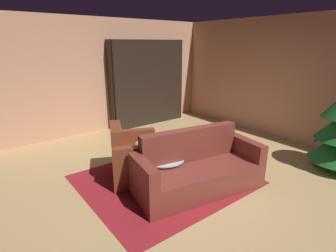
{
  "coord_description": "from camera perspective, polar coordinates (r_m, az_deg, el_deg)",
  "views": [
    {
      "loc": [
        2.92,
        -2.68,
        2.11
      ],
      "look_at": [
        -0.44,
        -0.07,
        0.78
      ],
      "focal_mm": 28.44,
      "sensor_mm": 36.0,
      "label": 1
    }
  ],
  "objects": [
    {
      "name": "armchair_red",
      "position": [
        4.36,
        -7.33,
        -6.98
      ],
      "size": [
        1.16,
        1.08,
        0.9
      ],
      "color": "brown",
      "rests_on": "ground"
    },
    {
      "name": "book_stack_on_table",
      "position": [
        4.05,
        -1.13,
        -5.99
      ],
      "size": [
        0.23,
        0.19,
        0.14
      ],
      "color": "#364D87",
      "rests_on": "coffee_table"
    },
    {
      "name": "area_rug",
      "position": [
        4.38,
        -0.71,
        -11.37
      ],
      "size": [
        2.21,
        2.5,
        0.01
      ],
      "primitive_type": "cube",
      "color": "maroon",
      "rests_on": "ground"
    },
    {
      "name": "wall_back",
      "position": [
        6.42,
        25.09,
        8.93
      ],
      "size": [
        6.46,
        0.06,
        2.69
      ],
      "primitive_type": "cube",
      "color": "tan",
      "rests_on": "ground"
    },
    {
      "name": "wall_left",
      "position": [
        6.73,
        -14.25,
        10.32
      ],
      "size": [
        0.06,
        6.04,
        2.69
      ],
      "primitive_type": "cube",
      "color": "tan",
      "rests_on": "ground"
    },
    {
      "name": "bottle_on_table",
      "position": [
        4.19,
        0.21,
        -4.48
      ],
      "size": [
        0.08,
        0.08,
        0.29
      ],
      "color": "#115627",
      "rests_on": "coffee_table"
    },
    {
      "name": "bookshelf_unit",
      "position": [
        7.18,
        -3.64,
        9.23
      ],
      "size": [
        0.32,
        2.12,
        2.19
      ],
      "color": "black",
      "rests_on": "ground"
    },
    {
      "name": "ground_plane",
      "position": [
        4.49,
        4.28,
        -10.67
      ],
      "size": [
        7.6,
        7.6,
        0.0
      ],
      "primitive_type": "plane",
      "color": "tan"
    },
    {
      "name": "coffee_table",
      "position": [
        4.11,
        -0.95,
        -7.35
      ],
      "size": [
        0.65,
        0.65,
        0.43
      ],
      "color": "black",
      "rests_on": "ground"
    },
    {
      "name": "couch_red",
      "position": [
        4.02,
        6.33,
        -9.51
      ],
      "size": [
        1.07,
        2.02,
        0.89
      ],
      "color": "maroon",
      "rests_on": "ground"
    }
  ]
}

